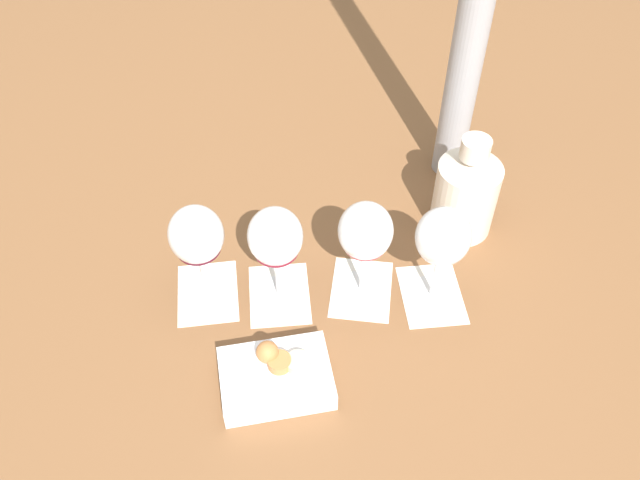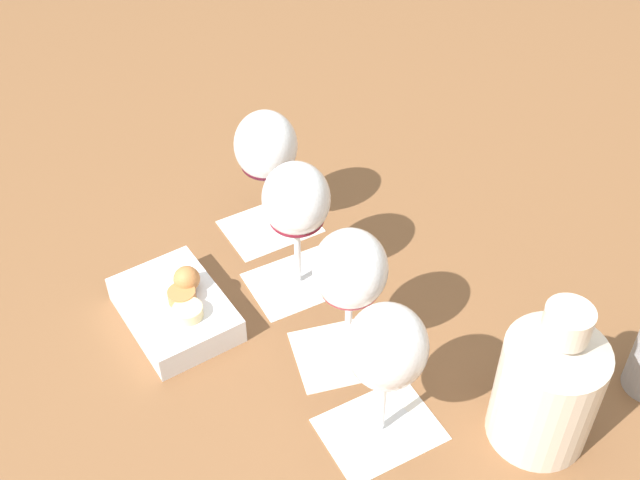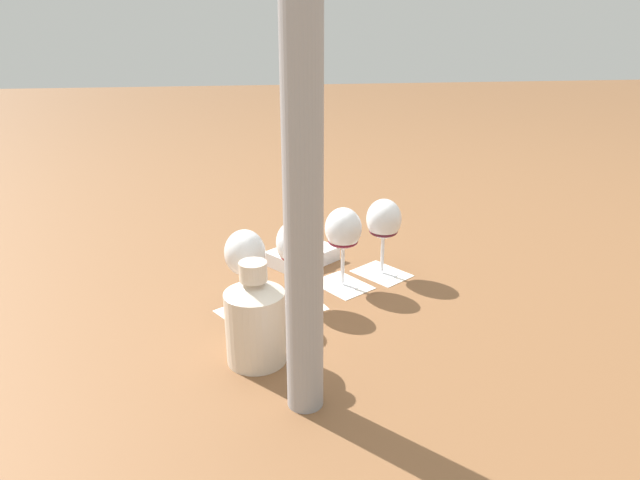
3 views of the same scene
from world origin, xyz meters
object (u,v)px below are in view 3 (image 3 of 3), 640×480
at_px(wine_glass_2, 343,233).
at_px(ceramic_vase, 255,319).
at_px(umbrella_pole, 302,105).
at_px(snack_dish, 303,255).
at_px(wine_glass_1, 296,247).
at_px(wine_glass_3, 384,223).
at_px(wine_glass_0, 245,257).

relative_size(wine_glass_2, ceramic_vase, 0.97).
distance_m(wine_glass_2, ceramic_vase, 0.33).
xyz_separation_m(wine_glass_2, umbrella_pole, (-0.12, -0.39, 0.32)).
xyz_separation_m(snack_dish, umbrella_pole, (-0.05, -0.53, 0.42)).
distance_m(ceramic_vase, umbrella_pole, 0.39).
distance_m(wine_glass_1, snack_dish, 0.23).
bearing_deg(wine_glass_3, wine_glass_2, -154.15).
bearing_deg(wine_glass_1, umbrella_pole, -93.01).
height_order(wine_glass_2, ceramic_vase, ceramic_vase).
xyz_separation_m(wine_glass_1, snack_dish, (0.03, 0.20, -0.10)).
bearing_deg(umbrella_pole, wine_glass_3, 63.28).
distance_m(wine_glass_2, snack_dish, 0.18).
bearing_deg(wine_glass_3, umbrella_pole, -116.72).
height_order(wine_glass_0, wine_glass_2, same).
bearing_deg(snack_dish, ceramic_vase, -106.64).
bearing_deg(snack_dish, umbrella_pole, -95.46).
xyz_separation_m(wine_glass_1, umbrella_pole, (-0.02, -0.33, 0.32)).
height_order(wine_glass_3, umbrella_pole, umbrella_pole).
bearing_deg(wine_glass_0, snack_dish, 61.12).
relative_size(snack_dish, umbrella_pole, 0.21).
distance_m(wine_glass_0, snack_dish, 0.29).
distance_m(wine_glass_2, wine_glass_3, 0.11).
xyz_separation_m(wine_glass_0, wine_glass_3, (0.30, 0.15, 0.00)).
bearing_deg(umbrella_pole, ceramic_vase, 118.38).
relative_size(wine_glass_1, wine_glass_2, 1.00).
xyz_separation_m(ceramic_vase, snack_dish, (0.12, 0.40, -0.06)).
relative_size(wine_glass_0, umbrella_pole, 0.20).
height_order(wine_glass_1, umbrella_pole, umbrella_pole).
bearing_deg(wine_glass_2, wine_glass_3, 25.85).
bearing_deg(snack_dish, wine_glass_3, -26.74).
bearing_deg(umbrella_pole, wine_glass_0, 106.00).
height_order(wine_glass_1, snack_dish, wine_glass_1).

